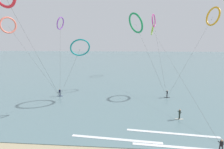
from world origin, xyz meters
name	(u,v)px	position (x,y,z in m)	size (l,w,h in m)	color
sea_water	(122,60)	(0.00, 105.50, 0.04)	(400.00, 200.00, 0.08)	slate
surfer_navy	(60,93)	(-12.29, 24.41, 0.82)	(1.40, 0.69, 1.70)	navy
surfer_ivory	(180,115)	(11.41, 14.06, 0.82)	(1.40, 0.73, 1.70)	silver
surfer_charcoal	(167,94)	(11.93, 25.34, 0.82)	(1.40, 0.60, 1.70)	black
surfer_cobalt	(221,147)	(13.52, 5.48, 0.74)	(1.40, 0.73, 1.70)	#2647B7
kite_teal	(80,48)	(-5.39, 17.45, 11.32)	(8.95, 8.63, 12.91)	teal
kite_coral	(8,25)	(-20.52, 20.82, 15.54)	(9.43, 5.14, 17.21)	#EA7260
kite_lime	(152,30)	(12.52, 56.62, 16.74)	(2.76, 52.10, 18.87)	#8CC62D
kite_emerald	(136,23)	(4.72, 27.29, 16.38)	(9.41, 5.15, 18.63)	#199351
kite_amber	(213,16)	(23.53, 33.09, 18.37)	(12.70, 10.11, 20.68)	orange
kite_violet	(60,23)	(-13.96, 31.56, 16.86)	(2.45, 8.85, 18.48)	purple
kite_magenta	(154,21)	(10.10, 37.56, 17.97)	(2.79, 14.05, 19.80)	#CC288E
wave_crest_near	(196,149)	(10.99, 5.96, 0.06)	(14.70, 0.50, 0.12)	white
wave_crest_mid	(116,140)	(1.55, 7.25, 0.06)	(11.74, 0.50, 0.12)	white
wave_crest_far	(172,134)	(9.07, 9.30, 0.06)	(12.25, 0.50, 0.12)	white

